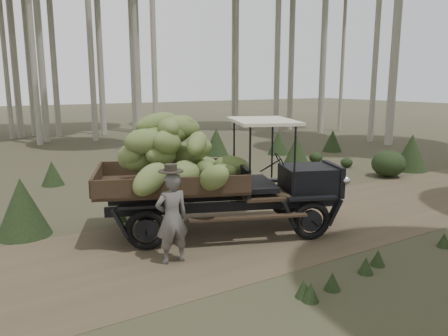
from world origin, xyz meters
The scene contains 5 objects.
ground centered at (0.00, 0.00, 0.00)m, with size 120.00×120.00×0.00m, color #473D2B.
dirt_track centered at (0.00, 0.00, 0.00)m, with size 70.00×4.00×0.01m, color brown.
banana_truck centered at (-1.67, 0.66, 1.57)m, with size 5.64×3.63×2.73m.
farmer centered at (-2.86, -0.50, 0.88)m, with size 0.64×0.47×1.85m.
undergrowth centered at (0.98, 1.99, 0.52)m, with size 23.79×17.72×1.37m.
Camera 1 is at (-6.03, -7.47, 3.29)m, focal length 35.00 mm.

